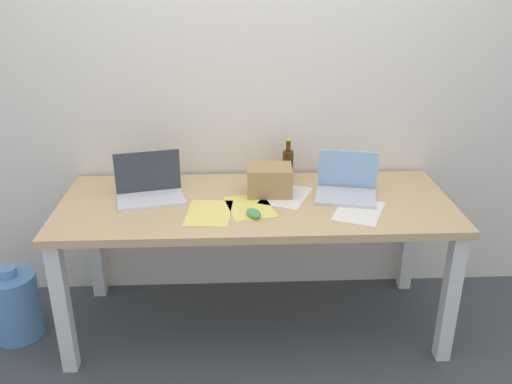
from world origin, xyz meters
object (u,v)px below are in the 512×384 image
Objects in this scene: laptop_right at (346,188)px; water_cooler_jug at (14,305)px; beer_bottle at (288,164)px; computer_mouse at (254,213)px; laptop_left at (150,189)px; cardboard_box at (270,180)px; desk at (256,217)px.

water_cooler_jug is at bearing -177.05° from laptop_right.
beer_bottle is 0.53m from computer_mouse.
laptop_left is 1.01m from laptop_right.
cardboard_box reaches higher than water_cooler_jug.
computer_mouse is (-0.21, -0.48, -0.07)m from beer_bottle.
cardboard_box is at bearing -119.65° from beer_bottle.
laptop_right is 3.50× the size of computer_mouse.
laptop_right is at bearing -41.85° from beer_bottle.
cardboard_box reaches higher than desk.
computer_mouse is at bearing -24.36° from laptop_left.
cardboard_box is 1.51m from water_cooler_jug.
cardboard_box is at bearing 3.53° from laptop_left.
computer_mouse reaches higher than desk.
water_cooler_jug is at bearing -167.03° from beer_bottle.
desk is 8.67× the size of cardboard_box.
laptop_right is at bearing 2.95° from water_cooler_jug.
desk is at bearing -5.85° from laptop_left.
cardboard_box is (0.07, 0.09, 0.16)m from desk.
laptop_right is (1.01, -0.01, -0.01)m from laptop_left.
laptop_right is at bearing 5.55° from desk.
desk is at bearing 2.00° from water_cooler_jug.
laptop_right is 1.53× the size of cardboard_box.
desk is 4.81× the size of water_cooler_jug.
laptop_right reaches higher than cardboard_box.
water_cooler_jug is at bearing -178.00° from desk.
water_cooler_jug is (-1.48, -0.34, -0.65)m from beer_bottle.
beer_bottle is at bearing 18.23° from laptop_left.
laptop_left reaches higher than laptop_right.
beer_bottle is (0.73, 0.24, 0.04)m from laptop_left.
computer_mouse is (-0.49, -0.23, -0.03)m from laptop_right.
laptop_right is at bearing -0.55° from laptop_left.
laptop_left and beer_bottle have the same top height.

